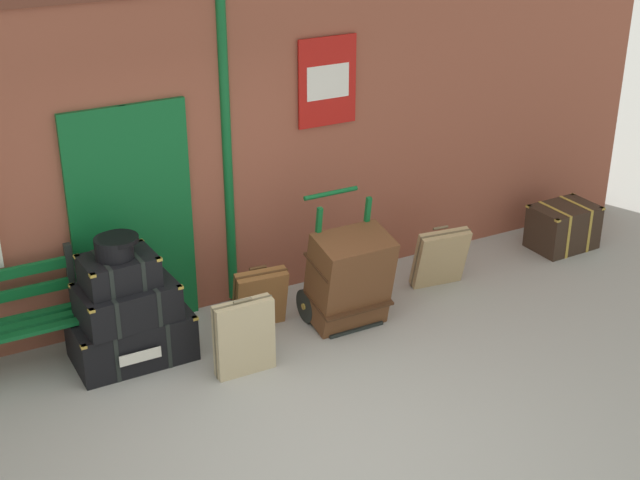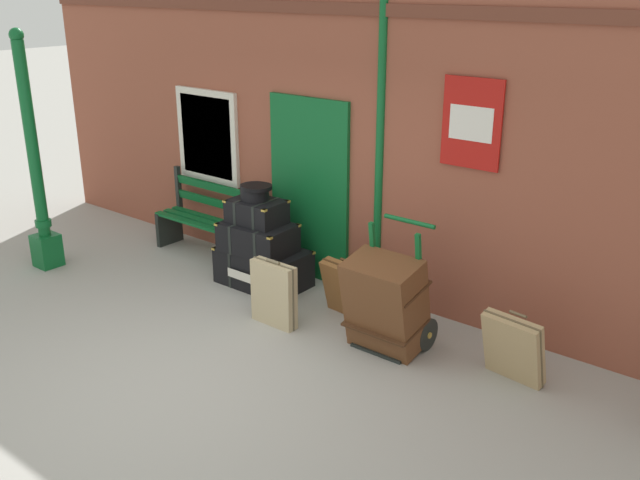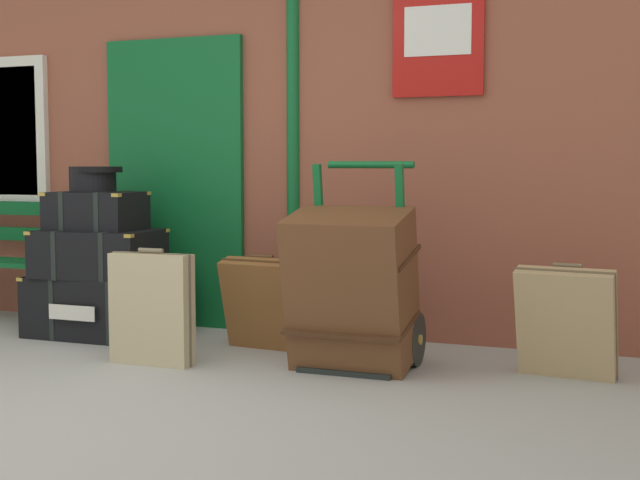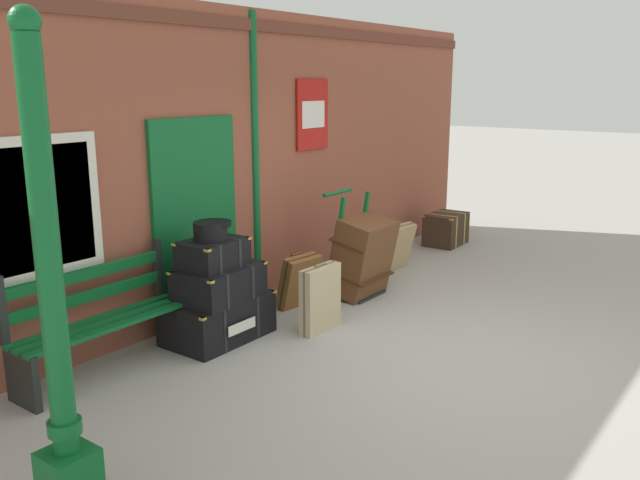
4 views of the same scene
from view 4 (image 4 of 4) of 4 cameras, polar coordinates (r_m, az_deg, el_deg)
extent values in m
plane|color=#A3A099|center=(6.21, 9.80, -9.87)|extent=(60.00, 60.00, 0.00)
cube|color=brown|center=(7.30, -8.29, 6.71)|extent=(10.40, 0.30, 3.20)
cube|color=brown|center=(7.16, -7.70, 17.99)|extent=(10.40, 0.03, 0.12)
cube|color=#0F5B28|center=(6.85, -10.60, 1.52)|extent=(1.10, 0.05, 2.10)
cube|color=#093718|center=(6.84, -10.53, 1.51)|extent=(0.06, 0.02, 2.10)
cube|color=silver|center=(5.81, -22.75, 2.60)|extent=(1.04, 0.06, 1.16)
cube|color=silver|center=(5.79, -22.66, 2.58)|extent=(0.88, 0.02, 1.00)
cylinder|color=#0F5B28|center=(7.43, -5.58, 6.91)|extent=(0.09, 0.09, 3.14)
cube|color=#B7140F|center=(8.17, -0.65, 10.72)|extent=(0.60, 0.02, 0.84)
cube|color=white|center=(8.16, -0.57, 10.71)|extent=(0.44, 0.01, 0.32)
cylinder|color=#0F5B28|center=(3.78, -22.31, -1.36)|extent=(0.14, 0.14, 2.27)
cylinder|color=#0F5B28|center=(4.13, -21.06, -14.72)|extent=(0.19, 0.19, 0.08)
sphere|color=#0F5B28|center=(3.69, -24.01, 16.78)|extent=(0.16, 0.16, 0.16)
cube|color=#0F5B28|center=(5.83, -17.16, -7.12)|extent=(1.60, 0.09, 0.04)
cube|color=#0F5B28|center=(5.94, -17.97, -6.80)|extent=(1.60, 0.09, 0.04)
cube|color=#0F5B28|center=(6.05, -18.75, -6.49)|extent=(1.60, 0.09, 0.04)
cube|color=#0F5B28|center=(6.03, -19.22, -4.57)|extent=(1.60, 0.05, 0.10)
cube|color=#0F5B28|center=(5.98, -19.37, -2.75)|extent=(1.60, 0.05, 0.10)
cube|color=black|center=(5.66, -24.16, -10.84)|extent=(0.06, 0.40, 0.45)
cube|color=black|center=(5.65, -25.66, -5.54)|extent=(0.06, 0.06, 0.56)
cube|color=black|center=(6.45, -12.32, -6.95)|extent=(0.06, 0.40, 0.45)
cube|color=black|center=(6.44, -13.72, -2.33)|extent=(0.06, 0.06, 0.56)
cube|color=black|center=(6.55, -8.76, -6.61)|extent=(1.00, 0.65, 0.42)
cube|color=black|center=(6.40, -10.19, -7.14)|extent=(0.04, 0.65, 0.43)
cube|color=black|center=(6.70, -7.40, -6.10)|extent=(0.04, 0.65, 0.43)
cube|color=#B79338|center=(5.97, -10.03, -6.67)|extent=(0.05, 0.05, 0.02)
cube|color=#B79338|center=(6.62, -4.04, -4.44)|extent=(0.05, 0.05, 0.02)
cube|color=#B79338|center=(6.39, -13.79, -5.48)|extent=(0.05, 0.05, 0.02)
cube|color=#B79338|center=(7.01, -7.79, -3.52)|extent=(0.05, 0.05, 0.02)
cube|color=silver|center=(6.29, -6.71, -7.39)|extent=(0.36, 0.01, 0.10)
cube|color=black|center=(6.38, -8.66, -3.64)|extent=(0.83, 0.59, 0.32)
cube|color=black|center=(6.26, -9.76, -4.04)|extent=(0.07, 0.55, 0.33)
cube|color=black|center=(6.51, -7.61, -3.26)|extent=(0.07, 0.55, 0.33)
cube|color=#B79338|center=(5.91, -9.35, -3.56)|extent=(0.05, 0.05, 0.02)
cube|color=#B79338|center=(6.46, -4.81, -1.95)|extent=(0.05, 0.05, 0.02)
cube|color=#B79338|center=(6.25, -12.75, -2.79)|extent=(0.05, 0.05, 0.02)
cube|color=#B79338|center=(6.77, -8.15, -1.32)|extent=(0.05, 0.05, 0.02)
cube|color=black|center=(6.30, -9.18, -1.14)|extent=(0.62, 0.47, 0.26)
cube|color=black|center=(6.21, -10.02, -1.40)|extent=(0.06, 0.45, 0.27)
cube|color=black|center=(6.40, -8.37, -0.89)|extent=(0.06, 0.45, 0.27)
cube|color=#B79338|center=(5.94, -9.63, -0.88)|extent=(0.05, 0.05, 0.02)
cube|color=#B79338|center=(6.35, -6.18, 0.16)|extent=(0.05, 0.05, 0.02)
cube|color=#B79338|center=(6.22, -12.33, -0.37)|extent=(0.05, 0.05, 0.02)
cube|color=#B79338|center=(6.60, -8.86, 0.60)|extent=(0.05, 0.05, 0.02)
cylinder|color=black|center=(6.23, -9.37, 0.75)|extent=(0.32, 0.32, 0.17)
cylinder|color=black|center=(6.25, -9.12, 1.42)|extent=(0.33, 0.33, 0.04)
cube|color=black|center=(7.79, 3.71, -4.72)|extent=(0.56, 0.28, 0.03)
cube|color=#0F5B28|center=(7.53, 1.47, -0.72)|extent=(0.04, 0.21, 1.19)
cube|color=#0F5B28|center=(7.93, 3.55, -0.01)|extent=(0.04, 0.21, 1.19)
cylinder|color=#0F5B28|center=(7.71, 1.52, 4.10)|extent=(0.54, 0.04, 0.04)
cylinder|color=black|center=(7.63, 0.78, -3.93)|extent=(0.04, 0.32, 0.32)
cylinder|color=#B79338|center=(7.63, 0.78, -3.93)|extent=(0.07, 0.06, 0.06)
cylinder|color=black|center=(8.13, 3.42, -2.85)|extent=(0.04, 0.32, 0.32)
cylinder|color=#B79338|center=(8.13, 3.42, -2.85)|extent=(0.07, 0.06, 0.06)
cube|color=brown|center=(7.67, 3.64, -1.43)|extent=(0.68, 0.61, 0.95)
cube|color=#432715|center=(7.72, 3.62, -2.82)|extent=(0.70, 0.46, 0.11)
cube|color=#432715|center=(7.62, 3.66, -0.01)|extent=(0.70, 0.46, 0.11)
cube|color=tan|center=(8.79, 6.56, -0.63)|extent=(0.56, 0.35, 0.63)
cylinder|color=brown|center=(8.73, 6.48, 1.42)|extent=(0.16, 0.05, 0.03)
cube|color=brown|center=(8.79, 6.56, -0.63)|extent=(0.56, 0.25, 0.61)
cube|color=tan|center=(6.64, 0.02, -5.05)|extent=(0.51, 0.14, 0.66)
cylinder|color=#71644C|center=(6.54, 0.02, -2.13)|extent=(0.16, 0.03, 0.03)
cube|color=brown|center=(6.64, 0.02, -5.05)|extent=(0.53, 0.02, 0.67)
cube|color=brown|center=(7.33, -1.82, -3.53)|extent=(0.50, 0.33, 0.60)
cylinder|color=#4F3018|center=(7.27, -2.00, -1.23)|extent=(0.16, 0.04, 0.03)
cube|color=#482C16|center=(7.33, -1.82, -3.53)|extent=(0.50, 0.21, 0.58)
cube|color=#332319|center=(10.34, 10.74, 0.93)|extent=(0.70, 0.50, 0.48)
cube|color=#B79338|center=(10.20, 10.39, 0.78)|extent=(0.05, 0.49, 0.49)
cube|color=#B79338|center=(10.48, 11.09, 1.08)|extent=(0.05, 0.49, 0.49)
cube|color=#B79338|center=(9.92, 11.19, 1.73)|extent=(0.05, 0.05, 0.02)
cube|color=#B79338|center=(10.50, 12.61, 2.30)|extent=(0.05, 0.05, 0.02)
cube|color=#B79338|center=(10.10, 8.91, 2.03)|extent=(0.05, 0.05, 0.02)
cube|color=#B79338|center=(10.67, 10.43, 2.58)|extent=(0.05, 0.05, 0.02)
camera|label=1|loc=(3.89, 86.96, 30.12)|focal=51.21mm
camera|label=2|loc=(9.60, 44.30, 14.99)|focal=39.90mm
camera|label=3|loc=(7.96, 41.17, 1.07)|focal=49.26mm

